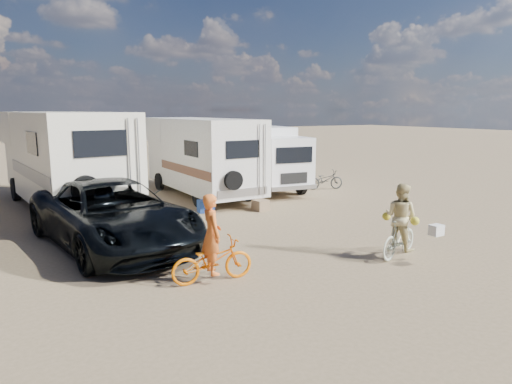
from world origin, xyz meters
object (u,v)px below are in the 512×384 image
box_truck (265,159)px  rider_man (212,243)px  dark_suv (113,214)px  bike_man (212,260)px  rv_main (201,157)px  bike_woman (399,238)px  cooler (206,206)px  rv_left (63,161)px  bike_parked (325,180)px  crate (261,205)px  rider_woman (400,224)px

box_truck → rider_man: (-6.45, -8.70, -0.54)m
dark_suv → rider_man: 3.65m
bike_man → rv_main: bearing=-15.9°
box_truck → bike_woman: size_ratio=3.53×
dark_suv → cooler: dark_suv is taller
rider_man → cooler: size_ratio=3.11×
rv_left → bike_parked: rv_left is taller
rider_man → bike_parked: rider_man is taller
dark_suv → crate: 5.65m
bike_man → crate: bearing=-32.9°
rider_woman → rider_man: bearing=63.7°
dark_suv → bike_man: (1.16, -3.46, -0.39)m
rider_woman → cooler: 6.97m
bike_man → cooler: (2.43, 5.90, -0.23)m
bike_woman → bike_parked: bearing=-44.5°
bike_woman → dark_suv: bearing=36.4°
crate → bike_parked: bearing=26.3°
rv_left → crate: (5.76, -3.78, -1.49)m
bike_woman → cooler: 6.95m
rider_woman → cooler: rider_woman is taller
bike_woman → crate: 5.95m
bike_man → bike_parked: bike_man is taller
cooler → crate: bearing=-15.7°
rv_left → dark_suv: rv_left is taller
rv_left → box_truck: 8.05m
rv_left → box_truck: (8.04, -0.29, -0.32)m
bike_man → bike_woman: 4.53m
box_truck → bike_man: bearing=-119.5°
bike_woman → rider_woman: rider_woman is taller
rv_left → dark_suv: (0.42, -5.53, -0.84)m
rv_main → rider_man: size_ratio=4.23×
dark_suv → rv_main: bearing=40.1°
bike_man → bike_woman: bike_woman is taller
bike_man → rider_woman: (4.47, -0.73, 0.34)m
rv_left → crate: rv_left is taller
rv_main → rv_left: rv_left is taller
rv_left → box_truck: size_ratio=1.57×
dark_suv → cooler: bearing=25.3°
bike_parked → crate: bearing=133.3°
bike_woman → rider_woman: bearing=-0.0°
bike_man → bike_parked: (8.75, 7.47, -0.02)m
bike_parked → crate: size_ratio=3.48×
rv_left → bike_woman: size_ratio=5.54×
box_truck → crate: box_truck is taller
rv_main → bike_man: rv_main is taller
rider_man → cooler: (2.43, 5.90, -0.60)m
bike_woman → rider_man: bearing=63.7°
rv_main → rider_man: bearing=-113.1°
box_truck → bike_parked: 2.78m
dark_suv → bike_man: dark_suv is taller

